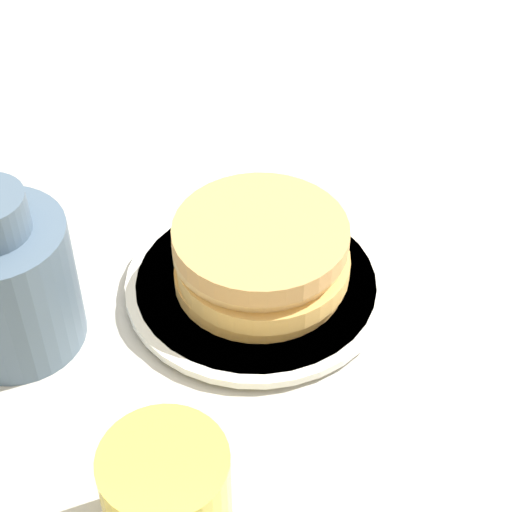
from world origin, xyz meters
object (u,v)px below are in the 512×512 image
object	(u,v)px
pancake_stack	(261,254)
cream_jug	(5,280)
plate	(256,284)
juice_glass	(167,497)

from	to	relation	value
pancake_stack	cream_jug	bearing A→B (deg)	100.27
plate	juice_glass	size ratio (longest dim) A/B	2.61
pancake_stack	juice_glass	world-z (taller)	juice_glass
plate	juice_glass	world-z (taller)	juice_glass
cream_jug	plate	bearing A→B (deg)	-79.39
juice_glass	cream_jug	distance (m)	0.22
juice_glass	cream_jug	xyz separation A→B (m)	(0.18, 0.12, 0.02)
plate	cream_jug	xyz separation A→B (m)	(-0.04, 0.19, 0.05)
pancake_stack	juice_glass	xyz separation A→B (m)	(-0.22, 0.08, 0.00)
plate	juice_glass	bearing A→B (deg)	161.99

